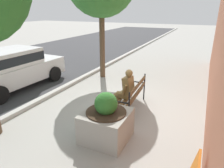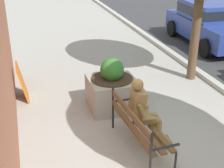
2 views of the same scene
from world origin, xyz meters
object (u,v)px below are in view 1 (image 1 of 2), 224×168
at_px(bronze_statue_seated, 124,91).
at_px(park_bench, 133,94).
at_px(concrete_planter, 106,122).
at_px(parked_car_white, 12,68).

bearing_deg(bronze_statue_seated, park_bench, -48.21).
distance_m(bronze_statue_seated, concrete_planter, 1.59).
bearing_deg(parked_car_white, park_bench, -87.47).
xyz_separation_m(park_bench, bronze_statue_seated, (-0.19, 0.21, 0.12)).
bearing_deg(concrete_planter, parked_car_white, 72.67).
relative_size(park_bench, parked_car_white, 0.44).
bearing_deg(concrete_planter, park_bench, -1.23).
height_order(bronze_statue_seated, concrete_planter, bronze_statue_seated).
height_order(park_bench, bronze_statue_seated, bronze_statue_seated).
relative_size(bronze_statue_seated, parked_car_white, 0.33).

